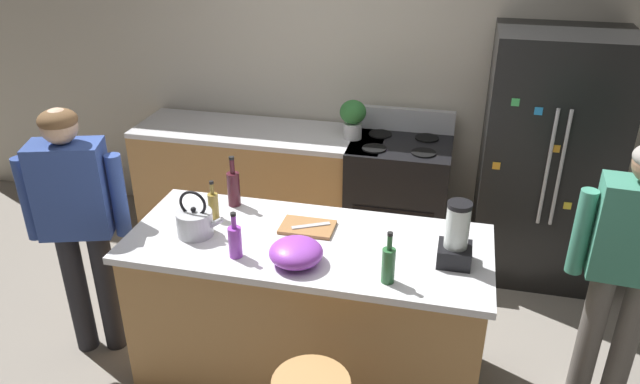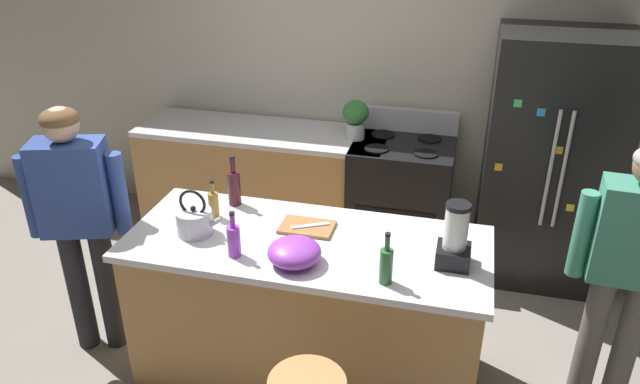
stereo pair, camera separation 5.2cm
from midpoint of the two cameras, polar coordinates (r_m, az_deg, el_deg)
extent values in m
plane|color=gray|center=(3.87, -0.75, -16.38)|extent=(14.00, 14.00, 0.00)
cube|color=beige|center=(4.91, 5.19, 11.28)|extent=(8.00, 0.10, 2.70)
cube|color=#B7844C|center=(3.58, -0.79, -11.20)|extent=(1.92, 0.77, 0.89)
cube|color=silver|center=(3.32, -0.84, -4.87)|extent=(1.98, 0.83, 0.04)
cube|color=#B7844C|center=(5.06, -4.98, 0.74)|extent=(2.00, 0.64, 0.89)
cube|color=silver|center=(4.87, -5.19, 5.64)|extent=(2.00, 0.64, 0.04)
cube|color=black|center=(4.61, 21.07, 2.72)|extent=(0.90, 0.70, 1.82)
cylinder|color=#B7BABF|center=(4.24, 21.13, 1.96)|extent=(0.02, 0.02, 0.82)
cylinder|color=#B7BABF|center=(4.25, 22.19, 1.83)|extent=(0.02, 0.02, 0.82)
cube|color=#3FB259|center=(4.08, 18.44, 7.91)|extent=(0.05, 0.01, 0.05)
cube|color=yellow|center=(4.39, 22.75, -1.37)|extent=(0.05, 0.01, 0.05)
cube|color=#268CD8|center=(4.10, 20.40, 7.03)|extent=(0.05, 0.01, 0.05)
cube|color=orange|center=(4.20, 21.84, 3.66)|extent=(0.05, 0.01, 0.05)
cube|color=orange|center=(4.23, 16.77, 2.26)|extent=(0.05, 0.01, 0.05)
cube|color=black|center=(4.79, 7.84, -0.67)|extent=(0.76, 0.64, 0.93)
cube|color=black|center=(4.53, 7.28, -3.02)|extent=(0.60, 0.01, 0.24)
cube|color=#B7BABF|center=(4.84, 8.69, 6.69)|extent=(0.76, 0.06, 0.18)
cylinder|color=black|center=(4.48, 5.68, 4.07)|extent=(0.18, 0.18, 0.01)
cylinder|color=black|center=(4.45, 10.26, 3.58)|extent=(0.18, 0.18, 0.01)
cylinder|color=black|center=(4.76, 6.26, 5.40)|extent=(0.18, 0.18, 0.01)
cylinder|color=black|center=(4.73, 10.59, 4.95)|extent=(0.18, 0.18, 0.01)
cylinder|color=#26262B|center=(4.07, -21.37, -8.51)|extent=(0.16, 0.16, 0.84)
cylinder|color=#26262B|center=(4.02, -18.91, -8.56)|extent=(0.16, 0.16, 0.84)
cube|color=#334C99|center=(3.71, -21.82, 0.39)|extent=(0.45, 0.33, 0.56)
cylinder|color=#334C99|center=(3.82, -25.24, -0.39)|extent=(0.11, 0.11, 0.50)
cylinder|color=#334C99|center=(3.66, -17.97, -0.20)|extent=(0.11, 0.11, 0.50)
sphere|color=#D8AD8C|center=(3.57, -22.83, 5.85)|extent=(0.25, 0.25, 0.20)
ellipsoid|color=brown|center=(3.56, -22.93, 6.38)|extent=(0.26, 0.26, 0.12)
cylinder|color=#66605B|center=(3.80, 27.16, -12.65)|extent=(0.14, 0.14, 0.83)
cylinder|color=#66605B|center=(3.77, 24.44, -12.37)|extent=(0.14, 0.14, 0.83)
cube|color=#3F8C72|center=(3.43, 28.04, -3.48)|extent=(0.41, 0.25, 0.53)
cylinder|color=#3F8C72|center=(3.41, 23.77, -3.66)|extent=(0.10, 0.10, 0.48)
cylinder|color=silver|center=(4.66, 3.65, 5.74)|extent=(0.14, 0.14, 0.12)
ellipsoid|color=#337A38|center=(4.61, 3.70, 7.49)|extent=(0.20, 0.20, 0.18)
cube|color=black|center=(3.17, 12.85, -5.85)|extent=(0.17, 0.17, 0.10)
cylinder|color=silver|center=(3.09, 13.15, -3.32)|extent=(0.12, 0.12, 0.22)
cylinder|color=black|center=(3.03, 13.38, -1.30)|extent=(0.12, 0.12, 0.02)
cylinder|color=purple|center=(3.17, -7.62, -4.63)|extent=(0.07, 0.07, 0.17)
cylinder|color=purple|center=(3.11, -7.75, -2.74)|extent=(0.03, 0.03, 0.07)
cylinder|color=black|center=(3.09, -7.80, -2.02)|extent=(0.03, 0.03, 0.02)
cylinder|color=olive|center=(3.55, -9.55, -1.24)|extent=(0.06, 0.06, 0.15)
cylinder|color=olive|center=(3.50, -9.68, 0.35)|extent=(0.02, 0.02, 0.07)
cylinder|color=black|center=(3.49, -9.73, 0.96)|extent=(0.03, 0.03, 0.02)
cylinder|color=#471923|center=(3.67, -7.65, 0.32)|extent=(0.08, 0.08, 0.21)
cylinder|color=#471923|center=(3.60, -7.80, 2.46)|extent=(0.03, 0.03, 0.09)
cylinder|color=black|center=(3.58, -7.85, 3.23)|extent=(0.03, 0.03, 0.02)
cylinder|color=#2D6638|center=(2.95, 6.73, -6.95)|extent=(0.07, 0.07, 0.18)
cylinder|color=#2D6638|center=(2.88, 6.87, -4.80)|extent=(0.03, 0.03, 0.08)
cylinder|color=black|center=(2.86, 6.92, -3.99)|extent=(0.03, 0.03, 0.02)
ellipsoid|color=purple|center=(3.09, -1.85, -5.68)|extent=(0.28, 0.28, 0.12)
cylinder|color=#B7BABF|center=(3.41, -11.28, -2.79)|extent=(0.20, 0.20, 0.14)
sphere|color=black|center=(3.37, -11.41, -1.53)|extent=(0.03, 0.03, 0.03)
cylinder|color=#B7BABF|center=(3.35, -9.29, -2.77)|extent=(0.09, 0.03, 0.08)
torus|color=black|center=(3.35, -11.46, -1.01)|extent=(0.16, 0.02, 0.16)
cube|color=#9E6B3D|center=(3.42, -0.80, -3.31)|extent=(0.30, 0.20, 0.02)
cube|color=#B7BABF|center=(3.41, -0.47, -3.16)|extent=(0.21, 0.13, 0.01)
camera|label=1|loc=(0.03, -89.57, 0.21)|focal=34.07mm
camera|label=2|loc=(0.03, 90.43, -0.21)|focal=34.07mm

